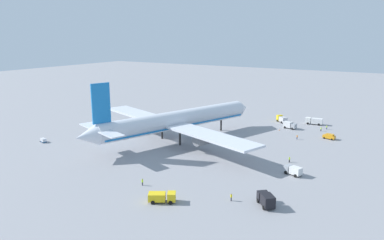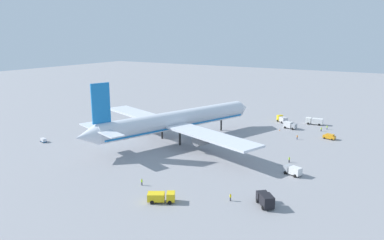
% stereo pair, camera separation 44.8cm
% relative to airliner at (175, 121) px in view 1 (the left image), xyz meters
% --- Properties ---
extents(ground_plane, '(600.00, 600.00, 0.00)m').
position_rel_airliner_xyz_m(ground_plane, '(1.24, -0.37, -7.34)').
color(ground_plane, gray).
extents(airliner, '(72.32, 76.42, 23.18)m').
position_rel_airliner_xyz_m(airliner, '(0.00, 0.00, 0.00)').
color(airliner, silver).
rests_on(airliner, ground).
extents(service_truck_0, '(5.71, 5.45, 2.95)m').
position_rel_airliner_xyz_m(service_truck_0, '(-32.65, -46.20, -5.73)').
color(service_truck_0, black).
rests_on(service_truck_0, ground).
extents(service_truck_1, '(3.05, 7.16, 2.79)m').
position_rel_airliner_xyz_m(service_truck_1, '(51.20, -36.84, -5.76)').
color(service_truck_1, white).
rests_on(service_truck_1, ground).
extents(service_truck_2, '(5.29, 6.59, 2.33)m').
position_rel_airliner_xyz_m(service_truck_2, '(-43.06, -25.22, -6.03)').
color(service_truck_2, yellow).
rests_on(service_truck_2, ground).
extents(service_truck_3, '(5.33, 5.68, 2.81)m').
position_rel_airliner_xyz_m(service_truck_3, '(48.18, -23.80, -5.84)').
color(service_truck_3, yellow).
rests_on(service_truck_3, ground).
extents(service_truck_4, '(3.59, 5.26, 2.47)m').
position_rel_airliner_xyz_m(service_truck_4, '(-10.97, -45.98, -5.95)').
color(service_truck_4, '#999EA5').
rests_on(service_truck_4, ground).
extents(service_truck_5, '(3.28, 5.52, 2.74)m').
position_rel_airliner_xyz_m(service_truck_5, '(38.93, -29.99, -5.85)').
color(service_truck_5, '#999EA5').
rests_on(service_truck_5, ground).
extents(service_van, '(2.68, 4.54, 1.97)m').
position_rel_airliner_xyz_m(service_van, '(31.10, -47.03, -6.31)').
color(service_van, orange).
rests_on(service_van, ground).
extents(baggage_cart_0, '(2.15, 3.57, 1.42)m').
position_rel_airliner_xyz_m(baggage_cart_0, '(-25.72, 39.06, -6.56)').
color(baggage_cart_0, '#26598C').
rests_on(baggage_cart_0, ground).
extents(ground_worker_0, '(0.51, 0.51, 1.78)m').
position_rel_airliner_xyz_m(ground_worker_0, '(-37.83, -15.34, -6.43)').
color(ground_worker_0, '#3F3F47').
rests_on(ground_worker_0, ground).
extents(ground_worker_1, '(0.47, 0.47, 1.65)m').
position_rel_airliner_xyz_m(ground_worker_1, '(41.25, -41.91, -6.50)').
color(ground_worker_1, black).
rests_on(ground_worker_1, ground).
extents(ground_worker_2, '(0.56, 0.56, 1.71)m').
position_rel_airliner_xyz_m(ground_worker_2, '(24.73, -37.06, -6.47)').
color(ground_worker_2, navy).
rests_on(ground_worker_2, ground).
extents(ground_worker_3, '(0.52, 0.52, 1.77)m').
position_rel_airliner_xyz_m(ground_worker_3, '(-34.29, -38.43, -6.44)').
color(ground_worker_3, '#3F3F47').
rests_on(ground_worker_3, ground).
extents(ground_worker_4, '(0.55, 0.55, 1.76)m').
position_rel_airliner_xyz_m(ground_worker_4, '(-1.41, -42.08, -6.44)').
color(ground_worker_4, black).
rests_on(ground_worker_4, ground).
extents(ground_worker_5, '(0.57, 0.57, 1.62)m').
position_rel_airliner_xyz_m(ground_worker_5, '(45.41, -43.25, -6.52)').
color(ground_worker_5, navy).
rests_on(ground_worker_5, ground).
extents(traffic_cone_0, '(0.36, 0.36, 0.55)m').
position_rel_airliner_xyz_m(traffic_cone_0, '(41.06, 25.98, -7.06)').
color(traffic_cone_0, orange).
rests_on(traffic_cone_0, ground).
extents(traffic_cone_1, '(0.36, 0.36, 0.55)m').
position_rel_airliner_xyz_m(traffic_cone_1, '(33.69, -27.53, -7.06)').
color(traffic_cone_1, orange).
rests_on(traffic_cone_1, ground).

